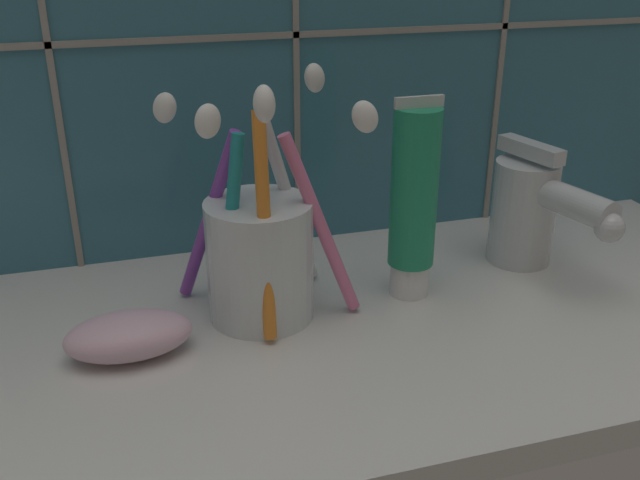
{
  "coord_description": "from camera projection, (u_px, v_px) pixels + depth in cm",
  "views": [
    {
      "loc": [
        -12.97,
        -41.67,
        27.94
      ],
      "look_at": [
        -0.21,
        1.08,
        8.07
      ],
      "focal_mm": 40.0,
      "sensor_mm": 36.0,
      "label": 1
    }
  ],
  "objects": [
    {
      "name": "toothpaste_tube",
      "position": [
        414.0,
        201.0,
        0.52
      ],
      "size": [
        3.6,
        3.43,
        15.17
      ],
      "color": "white",
      "rests_on": "sink_counter"
    },
    {
      "name": "sink_counter",
      "position": [
        327.0,
        336.0,
        0.51
      ],
      "size": [
        74.55,
        30.69,
        2.0
      ],
      "primitive_type": "cube",
      "color": "silver",
      "rests_on": "ground"
    },
    {
      "name": "sink_faucet",
      "position": [
        532.0,
        209.0,
        0.57
      ],
      "size": [
        5.72,
        12.18,
        10.19
      ],
      "rotation": [
        0.0,
        0.0,
        -1.33
      ],
      "color": "silver",
      "rests_on": "sink_counter"
    },
    {
      "name": "toothbrush_cup",
      "position": [
        261.0,
        250.0,
        0.5
      ],
      "size": [
        14.84,
        11.47,
        17.64
      ],
      "color": "silver",
      "rests_on": "sink_counter"
    },
    {
      "name": "soap_bar",
      "position": [
        129.0,
        338.0,
        0.46
      ],
      "size": [
        8.23,
        4.83,
        2.84
      ],
      "primitive_type": "ellipsoid",
      "color": "#DBB2C6",
      "rests_on": "sink_counter"
    }
  ]
}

